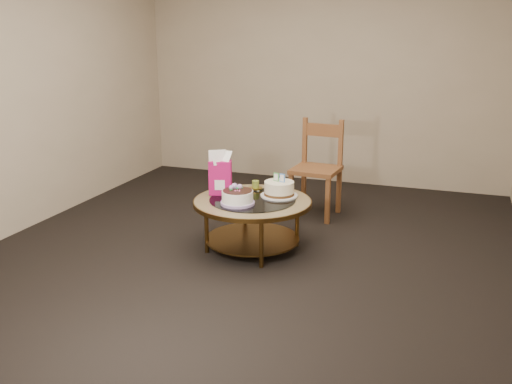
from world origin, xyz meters
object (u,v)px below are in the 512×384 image
(decorated_cake, at_px, (237,198))
(gift_bag, at_px, (220,173))
(cream_cake, at_px, (279,189))
(dining_chair, at_px, (317,168))
(coffee_table, at_px, (252,208))

(decorated_cake, distance_m, gift_bag, 0.36)
(gift_bag, bearing_deg, cream_cake, -3.81)
(cream_cake, xyz_separation_m, gift_bag, (-0.51, -0.11, 0.13))
(gift_bag, bearing_deg, decorated_cake, -58.46)
(decorated_cake, bearing_deg, gift_bag, 137.82)
(gift_bag, height_order, dining_chair, dining_chair)
(decorated_cake, xyz_separation_m, dining_chair, (0.36, 1.30, -0.02))
(cream_cake, bearing_deg, decorated_cake, -114.77)
(cream_cake, distance_m, dining_chair, 0.97)
(gift_bag, distance_m, dining_chair, 1.25)
(cream_cake, xyz_separation_m, dining_chair, (0.11, 0.97, -0.03))
(coffee_table, bearing_deg, cream_cake, 41.47)
(coffee_table, xyz_separation_m, decorated_cake, (-0.07, -0.17, 0.13))
(coffee_table, height_order, decorated_cake, decorated_cake)
(coffee_table, xyz_separation_m, dining_chair, (0.29, 1.13, 0.12))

